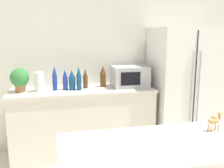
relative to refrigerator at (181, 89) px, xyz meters
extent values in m
cube|color=silver|center=(-0.87, 0.40, 0.43)|extent=(8.00, 0.06, 2.55)
cube|color=silver|center=(-1.39, 0.07, -0.42)|extent=(1.85, 0.60, 0.87)
cube|color=silver|center=(-1.39, 0.07, 0.04)|extent=(1.88, 0.63, 0.03)
cube|color=white|center=(0.00, 0.00, 0.00)|extent=(0.82, 0.69, 1.70)
cube|color=black|center=(0.00, -0.35, 0.00)|extent=(0.01, 0.01, 1.63)
cylinder|color=#B2B5BA|center=(-0.05, -0.37, 0.08)|extent=(0.02, 0.02, 0.93)
cylinder|color=#B2B5BA|center=(0.05, -0.37, 0.08)|extent=(0.02, 0.02, 0.93)
cube|color=silver|center=(-0.87, -1.94, 0.13)|extent=(1.76, 0.55, 0.03)
cylinder|color=#9E6B47|center=(-2.17, 0.06, 0.10)|extent=(0.12, 0.12, 0.09)
sphere|color=#387F3D|center=(-2.17, 0.06, 0.23)|extent=(0.23, 0.23, 0.23)
cylinder|color=white|center=(-1.94, 0.04, 0.17)|extent=(0.12, 0.12, 0.24)
cube|color=#B2B5BA|center=(-0.74, 0.09, 0.19)|extent=(0.48, 0.36, 0.28)
cube|color=black|center=(-0.78, -0.10, 0.19)|extent=(0.26, 0.01, 0.17)
cylinder|color=navy|center=(-1.45, 0.01, 0.15)|extent=(0.06, 0.06, 0.19)
cone|color=navy|center=(-1.45, 0.01, 0.30)|extent=(0.06, 0.06, 0.11)
cylinder|color=gold|center=(-1.45, 0.01, 0.35)|extent=(0.02, 0.02, 0.01)
cylinder|color=navy|center=(-1.53, 0.04, 0.13)|extent=(0.08, 0.08, 0.16)
cone|color=navy|center=(-1.53, 0.04, 0.26)|extent=(0.08, 0.08, 0.09)
cylinder|color=gold|center=(-1.53, 0.04, 0.31)|extent=(0.03, 0.03, 0.01)
cylinder|color=navy|center=(-1.62, 0.07, 0.14)|extent=(0.06, 0.06, 0.17)
cone|color=navy|center=(-1.62, 0.07, 0.27)|extent=(0.06, 0.06, 0.09)
cylinder|color=gold|center=(-1.62, 0.07, 0.32)|extent=(0.02, 0.02, 0.01)
cylinder|color=navy|center=(-1.75, 0.06, 0.15)|extent=(0.06, 0.06, 0.20)
cone|color=navy|center=(-1.75, 0.06, 0.31)|extent=(0.06, 0.06, 0.11)
cylinder|color=gold|center=(-1.75, 0.06, 0.37)|extent=(0.02, 0.02, 0.01)
cylinder|color=brown|center=(-1.10, 0.16, 0.15)|extent=(0.08, 0.08, 0.19)
cone|color=brown|center=(-1.10, 0.16, 0.29)|extent=(0.08, 0.08, 0.10)
cylinder|color=gold|center=(-1.10, 0.16, 0.35)|extent=(0.03, 0.03, 0.01)
cylinder|color=brown|center=(-1.35, 0.11, 0.13)|extent=(0.06, 0.06, 0.16)
cone|color=brown|center=(-1.35, 0.11, 0.26)|extent=(0.06, 0.06, 0.09)
cylinder|color=gold|center=(-1.35, 0.11, 0.31)|extent=(0.02, 0.02, 0.01)
ellipsoid|color=tan|center=(-0.78, -1.84, 0.21)|extent=(0.09, 0.05, 0.04)
sphere|color=tan|center=(-0.78, -1.84, 0.23)|extent=(0.03, 0.03, 0.03)
cylinder|color=tan|center=(-0.73, -1.84, 0.24)|extent=(0.02, 0.02, 0.04)
sphere|color=tan|center=(-0.73, -1.84, 0.26)|extent=(0.02, 0.02, 0.02)
cylinder|color=tan|center=(-0.75, -1.83, 0.17)|extent=(0.01, 0.01, 0.05)
cylinder|color=tan|center=(-0.75, -1.85, 0.17)|extent=(0.01, 0.01, 0.05)
cylinder|color=tan|center=(-0.80, -1.83, 0.17)|extent=(0.01, 0.01, 0.05)
cylinder|color=tan|center=(-0.80, -1.86, 0.17)|extent=(0.01, 0.01, 0.05)
camera|label=1|loc=(-1.74, -3.16, 0.74)|focal=40.00mm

